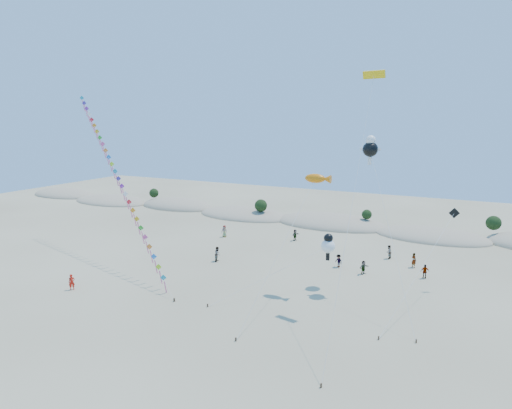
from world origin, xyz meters
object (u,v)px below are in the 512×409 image
object	(u,v)px
kite_train	(116,173)
fish_kite	(318,179)
parafoil_kite	(373,82)
flyer_foreground	(72,282)

from	to	relation	value
kite_train	fish_kite	world-z (taller)	kite_train
kite_train	fish_kite	size ratio (longest dim) A/B	2.08
parafoil_kite	flyer_foreground	bearing A→B (deg)	-160.41
flyer_foreground	kite_train	bearing A→B (deg)	59.01
fish_kite	parafoil_kite	xyz separation A→B (m)	(5.09, -1.27, 8.83)
parafoil_kite	flyer_foreground	size ratio (longest dim) A/B	12.86
kite_train	parafoil_kite	world-z (taller)	parafoil_kite
kite_train	flyer_foreground	bearing A→B (deg)	-72.50
kite_train	parafoil_kite	bearing A→B (deg)	-1.11
fish_kite	flyer_foreground	distance (m)	27.06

